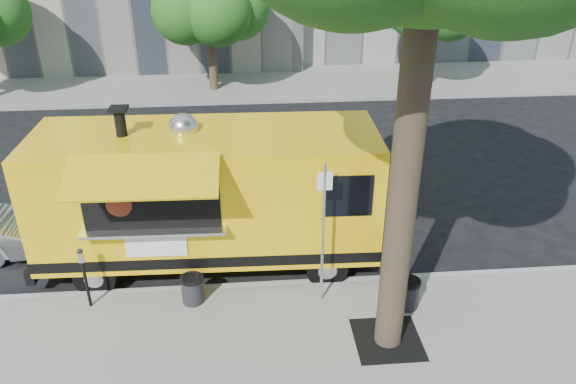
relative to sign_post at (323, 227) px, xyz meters
name	(u,v)px	position (x,y,z in m)	size (l,w,h in m)	color
ground	(243,265)	(-1.55, 1.55, -1.85)	(120.00, 120.00, 0.00)	black
curb	(243,287)	(-1.55, 0.62, -1.77)	(60.00, 0.14, 0.16)	#999993
far_sidewalk	(238,84)	(-1.55, 15.05, -1.77)	(60.00, 5.00, 0.15)	gray
tree_well	(387,339)	(1.05, -1.25, -1.69)	(1.20, 1.20, 0.02)	black
sign_post	(323,227)	(0.00, 0.00, 0.00)	(0.28, 0.06, 3.00)	silver
parking_meter	(84,271)	(-4.55, 0.20, -0.87)	(0.11, 0.11, 1.33)	black
food_truck	(207,195)	(-2.23, 1.72, -0.13)	(7.43, 3.50, 3.65)	yellow
trash_bin_left	(192,289)	(-2.54, 0.17, -1.39)	(0.47, 0.47, 0.57)	black
trash_bin_right	(407,293)	(1.64, -0.34, -1.38)	(0.50, 0.50, 0.60)	black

